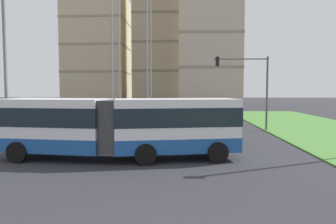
{
  "coord_description": "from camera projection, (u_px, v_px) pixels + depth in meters",
  "views": [
    {
      "loc": [
        1.19,
        -5.29,
        3.47
      ],
      "look_at": [
        0.32,
        12.64,
        2.2
      ],
      "focal_mm": 34.38,
      "sensor_mm": 36.0,
      "label": 1
    }
  ],
  "objects": [
    {
      "name": "apartment_tower_centre",
      "position": [
        209.0,
        21.0,
        89.51
      ],
      "size": [
        16.96,
        14.89,
        44.91
      ],
      "color": "#C6B299",
      "rests_on": "ground"
    },
    {
      "name": "traffic_light_far_right",
      "position": [
        249.0,
        80.0,
        26.87
      ],
      "size": [
        4.54,
        0.28,
        6.19
      ],
      "color": "#474C51",
      "rests_on": "ground"
    },
    {
      "name": "apartment_tower_west",
      "position": [
        98.0,
        48.0,
        116.48
      ],
      "size": [
        21.37,
        20.03,
        36.43
      ],
      "color": "beige",
      "rests_on": "ground"
    },
    {
      "name": "transmission_pylon",
      "position": [
        132.0,
        11.0,
        57.01
      ],
      "size": [
        9.0,
        6.24,
        31.68
      ],
      "color": "gray",
      "rests_on": "ground"
    },
    {
      "name": "streetlight_left",
      "position": [
        5.0,
        60.0,
        17.44
      ],
      "size": [
        0.7,
        0.28,
        9.19
      ],
      "color": "slate",
      "rests_on": "ground"
    },
    {
      "name": "apartment_tower_westcentre",
      "position": [
        161.0,
        18.0,
        107.81
      ],
      "size": [
        17.45,
        16.96,
        54.33
      ],
      "color": "tan",
      "rests_on": "ground"
    },
    {
      "name": "car_maroon_sedan",
      "position": [
        104.0,
        119.0,
        29.23
      ],
      "size": [
        4.6,
        2.47,
        1.58
      ],
      "color": "maroon",
      "rests_on": "ground"
    },
    {
      "name": "articulated_bus",
      "position": [
        119.0,
        126.0,
        16.01
      ],
      "size": [
        12.03,
        3.66,
        3.0
      ],
      "color": "white",
      "rests_on": "ground"
    }
  ]
}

